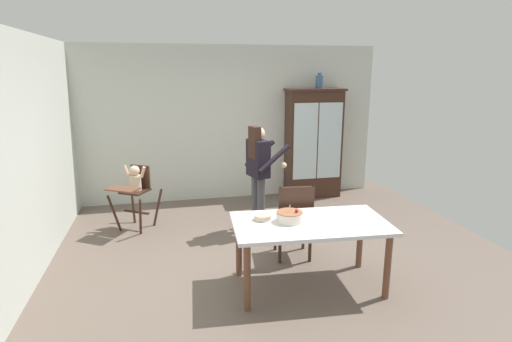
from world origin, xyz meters
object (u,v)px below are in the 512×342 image
at_px(birthday_cake, 290,217).
at_px(high_chair_with_toddler, 135,186).
at_px(serving_bowl, 263,217).
at_px(ceramic_vase, 319,81).
at_px(dining_table, 310,230).
at_px(china_cabinet, 313,143).
at_px(adult_person, 259,166).
at_px(dining_chair_far_side, 294,217).

bearing_deg(birthday_cake, high_chair_with_toddler, 128.88).
relative_size(high_chair_with_toddler, serving_bowl, 5.28).
relative_size(birthday_cake, serving_bowl, 1.56).
relative_size(ceramic_vase, dining_table, 0.16).
height_order(china_cabinet, ceramic_vase, ceramic_vase).
height_order(adult_person, serving_bowl, adult_person).
xyz_separation_m(high_chair_with_toddler, adult_person, (1.72, -0.49, 0.31)).
bearing_deg(birthday_cake, china_cabinet, 65.42).
bearing_deg(ceramic_vase, dining_table, -112.05).
relative_size(serving_bowl, dining_chair_far_side, 0.19).
relative_size(adult_person, dining_table, 0.92).
distance_m(adult_person, dining_table, 1.69).
distance_m(china_cabinet, ceramic_vase, 1.10).
xyz_separation_m(adult_person, serving_bowl, (-0.30, -1.48, -0.20)).
bearing_deg(serving_bowl, ceramic_vase, 59.49).
distance_m(adult_person, serving_bowl, 1.52).
height_order(dining_table, serving_bowl, serving_bowl).
bearing_deg(serving_bowl, high_chair_with_toddler, 125.76).
distance_m(dining_table, serving_bowl, 0.52).
distance_m(birthday_cake, dining_chair_far_side, 0.69).
xyz_separation_m(birthday_cake, serving_bowl, (-0.26, 0.11, -0.03)).
distance_m(china_cabinet, dining_table, 3.35).
xyz_separation_m(china_cabinet, adult_person, (-1.36, -1.46, -0.02)).
distance_m(ceramic_vase, serving_bowl, 3.66).
distance_m(china_cabinet, dining_chair_far_side, 2.75).
bearing_deg(birthday_cake, dining_chair_far_side, 67.24).
distance_m(dining_table, dining_chair_far_side, 0.67).
height_order(ceramic_vase, dining_table, ceramic_vase).
height_order(high_chair_with_toddler, serving_bowl, high_chair_with_toddler).
xyz_separation_m(ceramic_vase, birthday_cake, (-1.47, -3.06, -1.29)).
bearing_deg(dining_table, china_cabinet, 69.13).
bearing_deg(birthday_cake, ceramic_vase, 64.29).
distance_m(birthday_cake, serving_bowl, 0.29).
xyz_separation_m(china_cabinet, birthday_cake, (-1.40, -3.06, -0.19)).
bearing_deg(birthday_cake, dining_table, -15.61).
bearing_deg(china_cabinet, adult_person, -132.87).
height_order(china_cabinet, dining_chair_far_side, china_cabinet).
bearing_deg(dining_chair_far_side, high_chair_with_toddler, -31.02).
bearing_deg(serving_bowl, adult_person, 78.46).
bearing_deg(ceramic_vase, china_cabinet, -177.21).
bearing_deg(china_cabinet, birthday_cake, -114.58).
distance_m(ceramic_vase, dining_chair_far_side, 3.14).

